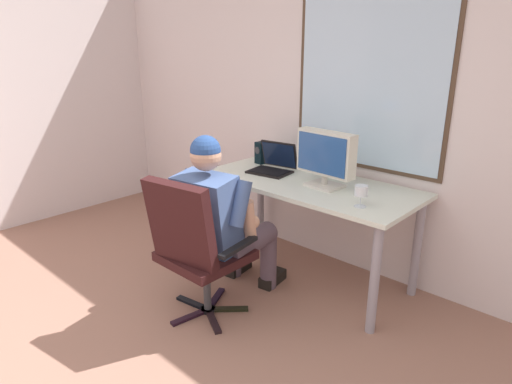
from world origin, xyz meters
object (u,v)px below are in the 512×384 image
office_chair (194,244)px  person_seated (222,219)px  desk_speaker (261,153)px  laptop (274,164)px  desk (307,195)px  crt_monitor (326,155)px  wine_glass (361,192)px

office_chair → person_seated: size_ratio=0.81×
desk_speaker → laptop: bearing=-24.1°
desk → office_chair: size_ratio=1.66×
crt_monitor → desk_speaker: (-0.75, 0.17, -0.14)m
crt_monitor → wine_glass: 0.45m
desk → wine_glass: (0.54, -0.20, 0.20)m
office_chair → crt_monitor: 1.07m
person_seated → desk: bearing=73.3°
desk → laptop: bearing=172.1°
crt_monitor → desk_speaker: 0.78m
office_chair → laptop: laptop is taller
office_chair → person_seated: bearing=97.6°
desk_speaker → crt_monitor: bearing=-12.6°
desk → wine_glass: 0.61m
crt_monitor → desk_speaker: size_ratio=2.50×
desk → laptop: (-0.37, 0.05, 0.16)m
laptop → office_chair: bearing=-78.4°
desk → person_seated: (-0.20, -0.67, -0.04)m
crt_monitor → wine_glass: bearing=-25.5°
office_chair → person_seated: (-0.04, 0.27, 0.08)m
desk → office_chair: office_chair is taller
office_chair → wine_glass: size_ratio=7.10×
office_chair → laptop: 1.05m
laptop → desk_speaker: 0.26m
person_seated → wine_glass: (0.74, 0.47, 0.24)m
desk → desk_speaker: 0.65m
office_chair → crt_monitor: (0.31, 0.93, 0.44)m
crt_monitor → desk_speaker: crt_monitor is taller
office_chair → desk_speaker: (-0.44, 1.10, 0.31)m
laptop → desk_speaker: (-0.24, 0.11, 0.03)m
wine_glass → desk: bearing=159.9°
person_seated → wine_glass: size_ratio=8.75×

